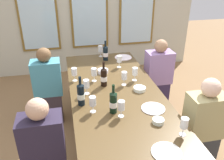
{
  "coord_description": "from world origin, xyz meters",
  "views": [
    {
      "loc": [
        -0.54,
        -2.34,
        2.12
      ],
      "look_at": [
        0.0,
        0.21,
        0.79
      ],
      "focal_mm": 38.39,
      "sensor_mm": 36.0,
      "label": 1
    }
  ],
  "objects_px": {
    "wine_bottle_1": "(113,102)",
    "wine_glass_1": "(135,72)",
    "wine_bottle_0": "(104,77)",
    "wine_glass_8": "(93,102)",
    "tasting_bowl_0": "(103,71)",
    "wine_glass_7": "(121,106)",
    "wine_glass_9": "(86,84)",
    "seated_person_2": "(45,154)",
    "seated_person_1": "(158,77)",
    "white_plate_0": "(166,152)",
    "wine_glass_0": "(74,72)",
    "wine_bottle_3": "(81,94)",
    "white_plate_1": "(123,57)",
    "tasting_bowl_1": "(158,121)",
    "wine_glass_5": "(94,73)",
    "seated_person_3": "(202,129)",
    "wine_glass_2": "(119,59)",
    "wine_glass_4": "(100,49)",
    "wine_glass_3": "(124,76)",
    "dining_table": "(116,97)",
    "wine_bottle_2": "(105,53)",
    "wine_glass_6": "(184,123)",
    "tasting_bowl_2": "(140,89)"
  },
  "relations": [
    {
      "from": "tasting_bowl_1",
      "to": "tasting_bowl_2",
      "type": "bearing_deg",
      "value": 88.22
    },
    {
      "from": "wine_bottle_2",
      "to": "wine_glass_9",
      "type": "distance_m",
      "value": 1.03
    },
    {
      "from": "white_plate_0",
      "to": "wine_bottle_1",
      "type": "bearing_deg",
      "value": 114.67
    },
    {
      "from": "seated_person_1",
      "to": "wine_glass_9",
      "type": "bearing_deg",
      "value": -150.74
    },
    {
      "from": "white_plate_0",
      "to": "wine_glass_9",
      "type": "relative_size",
      "value": 1.4
    },
    {
      "from": "wine_glass_5",
      "to": "wine_glass_7",
      "type": "bearing_deg",
      "value": -79.5
    },
    {
      "from": "wine_glass_1",
      "to": "wine_bottle_1",
      "type": "bearing_deg",
      "value": -123.21
    },
    {
      "from": "wine_bottle_1",
      "to": "wine_glass_5",
      "type": "xyz_separation_m",
      "value": [
        -0.09,
        0.72,
        -0.0
      ]
    },
    {
      "from": "white_plate_0",
      "to": "wine_glass_0",
      "type": "relative_size",
      "value": 1.4
    },
    {
      "from": "wine_glass_8",
      "to": "wine_glass_9",
      "type": "distance_m",
      "value": 0.37
    },
    {
      "from": "wine_glass_0",
      "to": "wine_glass_8",
      "type": "xyz_separation_m",
      "value": [
        0.13,
        -0.73,
        0.0
      ]
    },
    {
      "from": "tasting_bowl_0",
      "to": "wine_glass_8",
      "type": "distance_m",
      "value": 0.93
    },
    {
      "from": "dining_table",
      "to": "wine_glass_9",
      "type": "relative_size",
      "value": 14.29
    },
    {
      "from": "wine_glass_4",
      "to": "seated_person_2",
      "type": "relative_size",
      "value": 0.16
    },
    {
      "from": "white_plate_0",
      "to": "wine_glass_2",
      "type": "bearing_deg",
      "value": 89.23
    },
    {
      "from": "tasting_bowl_1",
      "to": "wine_glass_2",
      "type": "height_order",
      "value": "wine_glass_2"
    },
    {
      "from": "wine_bottle_1",
      "to": "seated_person_2",
      "type": "xyz_separation_m",
      "value": [
        -0.69,
        -0.22,
        -0.33
      ]
    },
    {
      "from": "wine_bottle_0",
      "to": "wine_glass_5",
      "type": "relative_size",
      "value": 1.78
    },
    {
      "from": "wine_bottle_1",
      "to": "wine_bottle_3",
      "type": "height_order",
      "value": "wine_bottle_3"
    },
    {
      "from": "white_plate_1",
      "to": "wine_bottle_0",
      "type": "distance_m",
      "value": 0.96
    },
    {
      "from": "tasting_bowl_0",
      "to": "wine_glass_2",
      "type": "bearing_deg",
      "value": 27.58
    },
    {
      "from": "wine_glass_2",
      "to": "tasting_bowl_1",
      "type": "bearing_deg",
      "value": -87.5
    },
    {
      "from": "wine_glass_4",
      "to": "wine_bottle_3",
      "type": "bearing_deg",
      "value": -107.71
    },
    {
      "from": "wine_glass_0",
      "to": "wine_glass_9",
      "type": "xyz_separation_m",
      "value": [
        0.11,
        -0.35,
        0.0
      ]
    },
    {
      "from": "wine_glass_9",
      "to": "seated_person_3",
      "type": "height_order",
      "value": "seated_person_3"
    },
    {
      "from": "dining_table",
      "to": "wine_bottle_2",
      "type": "bearing_deg",
      "value": 86.32
    },
    {
      "from": "white_plate_1",
      "to": "wine_glass_6",
      "type": "xyz_separation_m",
      "value": [
        0.06,
        -1.87,
        0.12
      ]
    },
    {
      "from": "white_plate_0",
      "to": "wine_glass_3",
      "type": "height_order",
      "value": "wine_glass_3"
    },
    {
      "from": "tasting_bowl_0",
      "to": "wine_glass_6",
      "type": "distance_m",
      "value": 1.48
    },
    {
      "from": "dining_table",
      "to": "wine_glass_1",
      "type": "relative_size",
      "value": 14.29
    },
    {
      "from": "tasting_bowl_1",
      "to": "seated_person_2",
      "type": "bearing_deg",
      "value": 177.78
    },
    {
      "from": "wine_bottle_1",
      "to": "wine_glass_1",
      "type": "relative_size",
      "value": 1.78
    },
    {
      "from": "tasting_bowl_0",
      "to": "wine_glass_7",
      "type": "height_order",
      "value": "wine_glass_7"
    },
    {
      "from": "tasting_bowl_1",
      "to": "seated_person_1",
      "type": "height_order",
      "value": "seated_person_1"
    },
    {
      "from": "wine_glass_8",
      "to": "wine_bottle_3",
      "type": "bearing_deg",
      "value": 122.71
    },
    {
      "from": "wine_glass_0",
      "to": "wine_glass_7",
      "type": "height_order",
      "value": "same"
    },
    {
      "from": "wine_glass_8",
      "to": "white_plate_1",
      "type": "bearing_deg",
      "value": 64.07
    },
    {
      "from": "seated_person_1",
      "to": "seated_person_3",
      "type": "relative_size",
      "value": 1.0
    },
    {
      "from": "wine_glass_4",
      "to": "wine_glass_5",
      "type": "xyz_separation_m",
      "value": [
        -0.22,
        -0.82,
        -0.0
      ]
    },
    {
      "from": "wine_bottle_3",
      "to": "wine_glass_0",
      "type": "relative_size",
      "value": 1.88
    },
    {
      "from": "tasting_bowl_1",
      "to": "seated_person_1",
      "type": "xyz_separation_m",
      "value": [
        0.54,
        1.32,
        -0.23
      ]
    },
    {
      "from": "wine_bottle_0",
      "to": "wine_glass_8",
      "type": "distance_m",
      "value": 0.56
    },
    {
      "from": "tasting_bowl_1",
      "to": "wine_glass_8",
      "type": "height_order",
      "value": "wine_glass_8"
    },
    {
      "from": "wine_glass_9",
      "to": "seated_person_2",
      "type": "distance_m",
      "value": 0.86
    },
    {
      "from": "tasting_bowl_0",
      "to": "tasting_bowl_1",
      "type": "distance_m",
      "value": 1.24
    },
    {
      "from": "wine_bottle_2",
      "to": "wine_bottle_3",
      "type": "height_order",
      "value": "wine_bottle_3"
    },
    {
      "from": "white_plate_0",
      "to": "white_plate_1",
      "type": "height_order",
      "value": "same"
    },
    {
      "from": "wine_glass_1",
      "to": "tasting_bowl_0",
      "type": "bearing_deg",
      "value": 138.85
    },
    {
      "from": "seated_person_1",
      "to": "dining_table",
      "type": "bearing_deg",
      "value": -140.3
    },
    {
      "from": "tasting_bowl_0",
      "to": "wine_glass_0",
      "type": "distance_m",
      "value": 0.43
    }
  ]
}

